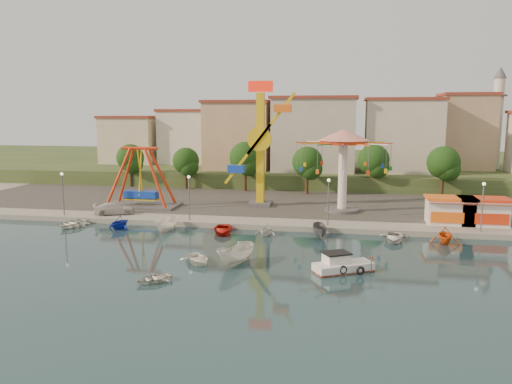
% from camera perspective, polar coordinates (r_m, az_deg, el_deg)
% --- Properties ---
extents(ground, '(200.00, 200.00, 0.00)m').
position_cam_1_polar(ground, '(44.75, -2.87, -7.88)').
color(ground, '#142B37').
rests_on(ground, ground).
extents(quay_deck, '(200.00, 100.00, 0.60)m').
position_cam_1_polar(quay_deck, '(104.91, 4.85, 2.07)').
color(quay_deck, '#9E998E').
rests_on(quay_deck, ground).
extents(asphalt_pad, '(90.00, 28.00, 0.01)m').
position_cam_1_polar(asphalt_pad, '(73.40, 2.45, -0.68)').
color(asphalt_pad, '#4C4944').
rests_on(asphalt_pad, quay_deck).
extents(hill_terrace, '(200.00, 60.00, 3.00)m').
position_cam_1_polar(hill_terrace, '(109.72, 5.11, 3.01)').
color(hill_terrace, '#384C26').
rests_on(hill_terrace, ground).
extents(pirate_ship_ride, '(10.00, 5.00, 8.00)m').
position_cam_1_polar(pirate_ship_ride, '(67.84, -13.06, 1.52)').
color(pirate_ship_ride, '#59595E').
rests_on(pirate_ship_ride, quay_deck).
extents(kamikaze_tower, '(6.41, 3.10, 16.50)m').
position_cam_1_polar(kamikaze_tower, '(66.09, 0.75, 5.14)').
color(kamikaze_tower, '#59595E').
rests_on(kamikaze_tower, quay_deck).
extents(wave_swinger, '(11.60, 11.60, 10.40)m').
position_cam_1_polar(wave_swinger, '(63.37, 9.95, 4.56)').
color(wave_swinger, '#59595E').
rests_on(wave_swinger, quay_deck).
extents(booth_left, '(5.40, 3.78, 3.08)m').
position_cam_1_polar(booth_left, '(60.30, 21.28, -1.94)').
color(booth_left, white).
rests_on(booth_left, quay_deck).
extents(booth_mid, '(5.40, 3.78, 3.08)m').
position_cam_1_polar(booth_mid, '(61.08, 24.52, -2.01)').
color(booth_mid, white).
rests_on(booth_mid, quay_deck).
extents(lamp_post_0, '(0.14, 0.14, 5.00)m').
position_cam_1_polar(lamp_post_0, '(65.05, -21.19, -0.33)').
color(lamp_post_0, '#59595E').
rests_on(lamp_post_0, quay_deck).
extents(lamp_post_1, '(0.14, 0.14, 5.00)m').
position_cam_1_polar(lamp_post_1, '(58.35, -7.65, -0.81)').
color(lamp_post_1, '#59595E').
rests_on(lamp_post_1, quay_deck).
extents(lamp_post_2, '(0.14, 0.14, 5.00)m').
position_cam_1_polar(lamp_post_2, '(55.59, 8.25, -1.32)').
color(lamp_post_2, '#59595E').
rests_on(lamp_post_2, quay_deck).
extents(lamp_post_3, '(0.14, 0.14, 5.00)m').
position_cam_1_polar(lamp_post_3, '(57.34, 24.44, -1.73)').
color(lamp_post_3, '#59595E').
rests_on(lamp_post_3, quay_deck).
extents(tree_0, '(4.60, 4.60, 7.19)m').
position_cam_1_polar(tree_0, '(86.75, -14.17, 3.80)').
color(tree_0, '#382314').
rests_on(tree_0, quay_deck).
extents(tree_1, '(4.35, 4.35, 6.80)m').
position_cam_1_polar(tree_1, '(82.45, -8.02, 3.53)').
color(tree_1, '#382314').
rests_on(tree_1, quay_deck).
extents(tree_2, '(5.02, 5.02, 7.85)m').
position_cam_1_polar(tree_2, '(79.40, -1.25, 3.93)').
color(tree_2, '#382314').
rests_on(tree_2, quay_deck).
extents(tree_3, '(4.68, 4.68, 7.32)m').
position_cam_1_polar(tree_3, '(76.62, 5.90, 3.43)').
color(tree_3, '#382314').
rests_on(tree_3, quay_deck).
extents(tree_4, '(4.86, 4.86, 7.60)m').
position_cam_1_polar(tree_4, '(79.47, 13.29, 3.57)').
color(tree_4, '#382314').
rests_on(tree_4, quay_deck).
extents(tree_5, '(4.83, 4.83, 7.54)m').
position_cam_1_polar(tree_5, '(78.84, 20.64, 3.16)').
color(tree_5, '#382314').
rests_on(tree_5, quay_deck).
extents(building_0, '(9.26, 9.53, 11.87)m').
position_cam_1_polar(building_0, '(97.87, -16.00, 6.33)').
color(building_0, beige).
rests_on(building_0, hill_terrace).
extents(building_1, '(12.33, 9.01, 8.63)m').
position_cam_1_polar(building_1, '(98.29, -8.24, 5.65)').
color(building_1, silver).
rests_on(building_1, hill_terrace).
extents(building_2, '(11.95, 9.28, 11.23)m').
position_cam_1_polar(building_2, '(95.45, -0.59, 6.42)').
color(building_2, tan).
rests_on(building_2, hill_terrace).
extents(building_3, '(12.59, 10.50, 9.20)m').
position_cam_1_polar(building_3, '(90.73, 7.65, 5.56)').
color(building_3, beige).
rests_on(building_3, hill_terrace).
extents(building_4, '(10.75, 9.23, 9.24)m').
position_cam_1_polar(building_4, '(94.48, 15.97, 5.44)').
color(building_4, beige).
rests_on(building_4, hill_terrace).
extents(building_5, '(12.77, 10.96, 11.21)m').
position_cam_1_polar(building_5, '(94.83, 24.16, 5.61)').
color(building_5, tan).
rests_on(building_5, hill_terrace).
extents(minaret, '(2.80, 2.80, 18.00)m').
position_cam_1_polar(minaret, '(99.18, 25.86, 7.90)').
color(minaret, silver).
rests_on(minaret, hill_terrace).
extents(cabin_motorboat, '(5.21, 4.06, 1.73)m').
position_cam_1_polar(cabin_motorboat, '(42.36, 9.76, -8.33)').
color(cabin_motorboat, white).
rests_on(cabin_motorboat, ground).
extents(rowboat_a, '(4.14, 4.34, 0.73)m').
position_cam_1_polar(rowboat_a, '(44.32, -6.69, -7.60)').
color(rowboat_a, white).
rests_on(rowboat_a, ground).
extents(rowboat_b, '(3.49, 3.49, 0.60)m').
position_cam_1_polar(rowboat_b, '(40.11, -11.65, -9.64)').
color(rowboat_b, silver).
rests_on(rowboat_b, ground).
extents(skiff, '(3.51, 4.94, 1.79)m').
position_cam_1_polar(skiff, '(43.45, -2.29, -7.16)').
color(skiff, silver).
rests_on(skiff, ground).
extents(van, '(5.25, 3.74, 1.41)m').
position_cam_1_polar(van, '(63.96, -15.89, -1.84)').
color(van, beige).
rests_on(van, quay_deck).
extents(moored_boat_0, '(3.58, 4.50, 0.84)m').
position_cam_1_polar(moored_boat_0, '(61.36, -20.28, -3.37)').
color(moored_boat_0, white).
rests_on(moored_boat_0, ground).
extents(moored_boat_1, '(3.27, 3.56, 1.58)m').
position_cam_1_polar(moored_boat_1, '(58.55, -15.36, -3.33)').
color(moored_boat_1, '#142BB2').
rests_on(moored_boat_1, ground).
extents(moored_boat_2, '(2.35, 4.07, 1.48)m').
position_cam_1_polar(moored_boat_2, '(56.38, -10.18, -3.67)').
color(moored_boat_2, white).
rests_on(moored_boat_2, ground).
extents(moored_boat_3, '(3.78, 4.72, 0.87)m').
position_cam_1_polar(moored_boat_3, '(54.58, -3.85, -4.30)').
color(moored_boat_3, red).
rests_on(moored_boat_3, ground).
extents(moored_boat_4, '(3.08, 3.33, 1.46)m').
position_cam_1_polar(moored_boat_4, '(53.55, 1.21, -4.22)').
color(moored_boat_4, silver).
rests_on(moored_boat_4, ground).
extents(moored_boat_5, '(2.07, 3.99, 1.47)m').
position_cam_1_polar(moored_boat_5, '(52.98, 7.34, -4.43)').
color(moored_boat_5, '#58575C').
rests_on(moored_boat_5, ground).
extents(moored_boat_6, '(3.38, 4.40, 0.85)m').
position_cam_1_polar(moored_boat_6, '(53.23, 15.46, -4.97)').
color(moored_boat_6, silver).
rests_on(moored_boat_6, ground).
extents(moored_boat_7, '(3.25, 3.65, 1.75)m').
position_cam_1_polar(moored_boat_7, '(53.82, 20.78, -4.59)').
color(moored_boat_7, orange).
rests_on(moored_boat_7, ground).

